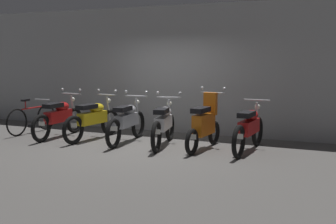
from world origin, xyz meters
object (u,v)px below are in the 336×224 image
object	(u,v)px
motorbike_slot_1	(93,119)
bicycle	(32,119)
motorbike_slot_3	(164,124)
motorbike_slot_4	(204,124)
motorbike_slot_0	(59,117)
motorbike_slot_2	(127,121)
motorbike_slot_5	(249,128)

from	to	relation	value
motorbike_slot_1	bicycle	xyz separation A→B (m)	(-1.93, 0.13, -0.13)
motorbike_slot_1	bicycle	size ratio (longest dim) A/B	1.12
motorbike_slot_3	motorbike_slot_4	world-z (taller)	motorbike_slot_4
motorbike_slot_4	motorbike_slot_0	bearing A→B (deg)	-178.58
motorbike_slot_1	motorbike_slot_0	bearing A→B (deg)	-174.85
motorbike_slot_2	bicycle	bearing A→B (deg)	177.10
motorbike_slot_0	motorbike_slot_3	world-z (taller)	same
motorbike_slot_4	motorbike_slot_5	size ratio (longest dim) A/B	0.86
motorbike_slot_3	motorbike_slot_4	bearing A→B (deg)	1.57
motorbike_slot_2	bicycle	xyz separation A→B (m)	(-2.83, 0.14, -0.13)
motorbike_slot_5	motorbike_slot_1	bearing A→B (deg)	-177.58
motorbike_slot_2	motorbike_slot_4	size ratio (longest dim) A/B	1.16
motorbike_slot_0	motorbike_slot_1	world-z (taller)	same
motorbike_slot_0	motorbike_slot_3	distance (m)	2.73
motorbike_slot_4	motorbike_slot_5	xyz separation A→B (m)	(0.91, 0.15, -0.04)
motorbike_slot_0	motorbike_slot_2	world-z (taller)	same
motorbike_slot_1	motorbike_slot_4	bearing A→B (deg)	0.17
motorbike_slot_1	motorbike_slot_3	distance (m)	1.81
motorbike_slot_3	bicycle	xyz separation A→B (m)	(-3.74, 0.14, -0.13)
motorbike_slot_2	motorbike_slot_4	bearing A→B (deg)	0.76
motorbike_slot_4	bicycle	distance (m)	4.66
motorbike_slot_1	motorbike_slot_2	bearing A→B (deg)	-1.03
motorbike_slot_0	bicycle	size ratio (longest dim) A/B	1.13
motorbike_slot_2	motorbike_slot_3	size ratio (longest dim) A/B	1.01
motorbike_slot_1	bicycle	distance (m)	1.93
motorbike_slot_3	motorbike_slot_5	world-z (taller)	motorbike_slot_3
motorbike_slot_4	motorbike_slot_5	distance (m)	0.92
motorbike_slot_4	bicycle	world-z (taller)	motorbike_slot_4
motorbike_slot_2	motorbike_slot_3	bearing A→B (deg)	-0.05
motorbike_slot_3	motorbike_slot_5	xyz separation A→B (m)	(1.83, 0.17, -0.00)
motorbike_slot_2	motorbike_slot_3	xyz separation A→B (m)	(0.91, -0.00, 0.00)
motorbike_slot_1	motorbike_slot_2	xyz separation A→B (m)	(0.90, -0.02, 0.00)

